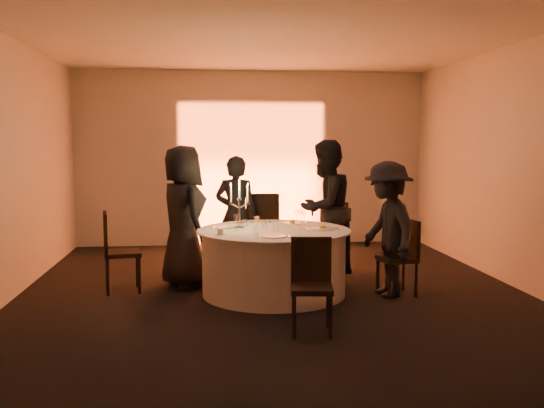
{
  "coord_description": "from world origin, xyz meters",
  "views": [
    {
      "loc": [
        -0.77,
        -6.98,
        1.81
      ],
      "look_at": [
        0.0,
        0.2,
        1.05
      ],
      "focal_mm": 40.0,
      "sensor_mm": 36.0,
      "label": 1
    }
  ],
  "objects": [
    {
      "name": "floor",
      "position": [
        0.0,
        0.0,
        0.0
      ],
      "size": [
        7.0,
        7.0,
        0.0
      ],
      "primitive_type": "plane",
      "color": "black",
      "rests_on": "ground"
    },
    {
      "name": "uplighter_fixture",
      "position": [
        0.0,
        3.2,
        0.05
      ],
      "size": [
        0.25,
        0.12,
        0.1
      ],
      "primitive_type": "cube",
      "color": "black",
      "rests_on": "floor"
    },
    {
      "name": "wall_right",
      "position": [
        3.0,
        0.0,
        1.5
      ],
      "size": [
        0.0,
        7.0,
        7.0
      ],
      "primitive_type": "plane",
      "rotation": [
        1.57,
        0.0,
        -1.57
      ],
      "color": "beige",
      "rests_on": "floor"
    },
    {
      "name": "coffee_cup",
      "position": [
        -0.63,
        -0.3,
        0.8
      ],
      "size": [
        0.11,
        0.11,
        0.07
      ],
      "color": "white",
      "rests_on": "banquet_table"
    },
    {
      "name": "guest_back_left",
      "position": [
        -0.38,
        1.16,
        0.8
      ],
      "size": [
        0.68,
        0.55,
        1.61
      ],
      "primitive_type": "imported",
      "rotation": [
        0.0,
        0.0,
        2.82
      ],
      "color": "black",
      "rests_on": "floor"
    },
    {
      "name": "wine_glass_a",
      "position": [
        0.35,
        0.25,
        0.91
      ],
      "size": [
        0.07,
        0.07,
        0.19
      ],
      "color": "silver",
      "rests_on": "banquet_table"
    },
    {
      "name": "guest_left",
      "position": [
        -1.07,
        0.5,
        0.88
      ],
      "size": [
        0.87,
        1.01,
        1.75
      ],
      "primitive_type": "imported",
      "rotation": [
        0.0,
        0.0,
        2.01
      ],
      "color": "black",
      "rests_on": "floor"
    },
    {
      "name": "candelabra",
      "position": [
        -0.4,
        0.12,
        0.98
      ],
      "size": [
        0.25,
        0.12,
        0.59
      ],
      "color": "silver",
      "rests_on": "banquet_table"
    },
    {
      "name": "tumbler_c",
      "position": [
        -0.33,
        0.25,
        0.82
      ],
      "size": [
        0.07,
        0.07,
        0.09
      ],
      "primitive_type": "cylinder",
      "color": "silver",
      "rests_on": "banquet_table"
    },
    {
      "name": "plate_back_right",
      "position": [
        0.29,
        0.48,
        0.79
      ],
      "size": [
        0.35,
        0.25,
        0.08
      ],
      "color": "white",
      "rests_on": "banquet_table"
    },
    {
      "name": "chair_back_left",
      "position": [
        0.0,
        1.55,
        0.61
      ],
      "size": [
        0.47,
        0.47,
        1.07
      ],
      "rotation": [
        0.0,
        0.0,
        -3.14
      ],
      "color": "black",
      "rests_on": "floor"
    },
    {
      "name": "wine_glass_e",
      "position": [
        0.32,
        0.36,
        0.91
      ],
      "size": [
        0.07,
        0.07,
        0.19
      ],
      "color": "silver",
      "rests_on": "banquet_table"
    },
    {
      "name": "wall_back",
      "position": [
        0.0,
        3.5,
        1.5
      ],
      "size": [
        7.0,
        0.0,
        7.0
      ],
      "primitive_type": "plane",
      "rotation": [
        1.57,
        0.0,
        0.0
      ],
      "color": "beige",
      "rests_on": "floor"
    },
    {
      "name": "chair_left",
      "position": [
        -1.87,
        0.31,
        0.54
      ],
      "size": [
        0.49,
        0.49,
        0.96
      ],
      "rotation": [
        0.0,
        0.0,
        1.75
      ],
      "color": "black",
      "rests_on": "floor"
    },
    {
      "name": "chair_back_right",
      "position": [
        0.93,
        1.21,
        0.54
      ],
      "size": [
        0.58,
        0.58,
        0.95
      ],
      "rotation": [
        0.0,
        0.0,
        -2.53
      ],
      "color": "black",
      "rests_on": "floor"
    },
    {
      "name": "wine_glass_d",
      "position": [
        -0.22,
        -0.29,
        0.91
      ],
      "size": [
        0.07,
        0.07,
        0.19
      ],
      "color": "silver",
      "rests_on": "banquet_table"
    },
    {
      "name": "plate_front",
      "position": [
        -0.06,
        -0.54,
        0.78
      ],
      "size": [
        0.36,
        0.27,
        0.01
      ],
      "color": "white",
      "rests_on": "banquet_table"
    },
    {
      "name": "wine_glass_c",
      "position": [
        0.39,
        0.38,
        0.91
      ],
      "size": [
        0.07,
        0.07,
        0.19
      ],
      "color": "silver",
      "rests_on": "banquet_table"
    },
    {
      "name": "guest_right",
      "position": [
        1.31,
        -0.21,
        0.79
      ],
      "size": [
        0.74,
        1.09,
        1.57
      ],
      "primitive_type": "imported",
      "rotation": [
        0.0,
        0.0,
        -1.41
      ],
      "color": "black",
      "rests_on": "floor"
    },
    {
      "name": "ceiling",
      "position": [
        0.0,
        0.0,
        3.0
      ],
      "size": [
        7.0,
        7.0,
        0.0
      ],
      "primitive_type": "plane",
      "rotation": [
        3.14,
        0.0,
        0.0
      ],
      "color": "silver",
      "rests_on": "wall_back"
    },
    {
      "name": "banquet_table",
      "position": [
        0.0,
        0.0,
        0.38
      ],
      "size": [
        1.8,
        1.8,
        0.77
      ],
      "color": "black",
      "rests_on": "floor"
    },
    {
      "name": "tumbler_b",
      "position": [
        0.01,
        -0.16,
        0.82
      ],
      "size": [
        0.07,
        0.07,
        0.09
      ],
      "primitive_type": "cylinder",
      "color": "silver",
      "rests_on": "banquet_table"
    },
    {
      "name": "wine_glass_b",
      "position": [
        -0.45,
        -0.05,
        0.91
      ],
      "size": [
        0.07,
        0.07,
        0.19
      ],
      "color": "silver",
      "rests_on": "banquet_table"
    },
    {
      "name": "guest_back_right",
      "position": [
        0.79,
        0.92,
        0.91
      ],
      "size": [
        1.12,
        1.1,
        1.82
      ],
      "primitive_type": "imported",
      "rotation": [
        0.0,
        0.0,
        -2.43
      ],
      "color": "black",
      "rests_on": "floor"
    },
    {
      "name": "chair_front",
      "position": [
        0.2,
        -1.42,
        0.5
      ],
      "size": [
        0.44,
        0.44,
        0.89
      ],
      "rotation": [
        0.0,
        0.0,
        -0.13
      ],
      "color": "black",
      "rests_on": "floor"
    },
    {
      "name": "chair_right",
      "position": [
        1.5,
        -0.18,
        0.5
      ],
      "size": [
        0.44,
        0.44,
        0.89
      ],
      "rotation": [
        0.0,
        0.0,
        -1.44
      ],
      "color": "black",
      "rests_on": "floor"
    },
    {
      "name": "plate_back_left",
      "position": [
        -0.16,
        0.6,
        0.79
      ],
      "size": [
        0.36,
        0.27,
        0.08
      ],
      "color": "white",
      "rests_on": "banquet_table"
    },
    {
      "name": "tumbler_a",
      "position": [
        -0.1,
        0.11,
        0.82
      ],
      "size": [
        0.07,
        0.07,
        0.09
      ],
      "primitive_type": "cylinder",
      "color": "silver",
      "rests_on": "banquet_table"
    },
    {
      "name": "plate_right",
      "position": [
        0.57,
        -0.05,
        0.79
      ],
      "size": [
        0.36,
        0.28,
        0.08
      ],
      "color": "white",
      "rests_on": "banquet_table"
    },
    {
      "name": "wall_left",
      "position": [
        -3.0,
        0.0,
        1.5
      ],
      "size": [
        0.0,
        7.0,
        7.0
      ],
      "primitive_type": "plane",
      "rotation": [
        1.57,
        0.0,
        1.57
      ],
      "color": "beige",
      "rests_on": "floor"
    },
    {
      "name": "wall_front",
      "position": [
        0.0,
        -3.5,
        1.5
      ],
      "size": [
        7.0,
        0.0,
        7.0
      ],
      "primitive_type": "plane",
      "rotation": [
        -1.57,
        0.0,
        0.0
      ],
      "color": "beige",
      "rests_on": "floor"
    },
    {
      "name": "plate_left",
      "position": [
        -0.53,
        0.2,
        0.78
      ],
      "size": [
        0.36,
        0.28,
        0.01
      ],
      "color": "white",
      "rests_on": "banquet_table"
    },
    {
      "name": "wine_glass_f",
      "position": [
        0.37,
        0.06,
        0.91
      ],
      "size": [
        0.07,
        0.07,
        0.19
      ],
      "color": "silver",
      "rests_on": "banquet_table"
    },
    {
      "name": "tumbler_d",
      "position": [
        -0.24,
        -0.39,
        0.82
      ],
      "size": [
        0.07,
        0.07,
        0.09
      ],
      "primitive_type": "cylinder",
      "color": "silver",
      "rests_on": "banquet_table"
    }
  ]
}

